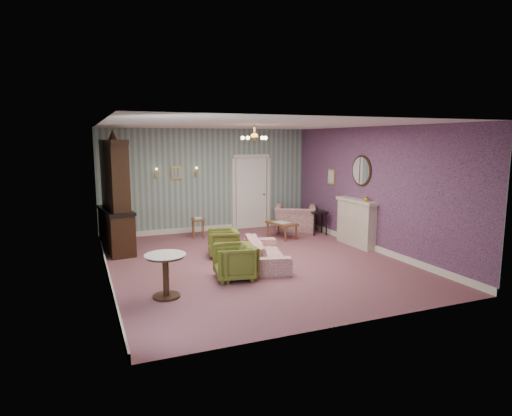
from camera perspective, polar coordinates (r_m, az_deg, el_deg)
name	(u,v)px	position (r m, az deg, el deg)	size (l,w,h in m)	color
floor	(254,262)	(9.47, -0.20, -7.01)	(7.00, 7.00, 0.00)	#834C59
ceiling	(254,125)	(9.12, -0.21, 10.81)	(7.00, 7.00, 0.00)	white
wall_back	(208,181)	(12.48, -6.27, 3.58)	(6.00, 6.00, 0.00)	slate
wall_front	(350,224)	(6.12, 12.20, -2.11)	(6.00, 6.00, 0.00)	slate
wall_left	(104,203)	(8.53, -19.23, 0.68)	(7.00, 7.00, 0.00)	slate
wall_right	(372,189)	(10.67, 14.91, 2.43)	(7.00, 7.00, 0.00)	slate
wall_right_floral	(372,189)	(10.66, 14.84, 2.43)	(7.00, 7.00, 0.00)	#A7537E
door	(251,192)	(12.90, -0.63, 2.15)	(1.12, 0.12, 2.16)	white
olive_chair_a	(235,260)	(8.30, -2.72, -6.79)	(0.69, 0.65, 0.71)	#5A5F21
olive_chair_b	(234,260)	(8.26, -2.83, -6.81)	(0.70, 0.66, 0.72)	#5A5F21
olive_chair_c	(223,242)	(9.84, -4.29, -4.41)	(0.65, 0.61, 0.67)	#5A5F21
sofa_chintz	(266,248)	(9.15, 1.32, -5.24)	(1.85, 0.54, 0.72)	#943B54
wingback_chair	(295,214)	(12.52, 5.16, -0.81)	(1.13, 0.73, 0.98)	#943B54
dresser	(114,193)	(10.61, -17.96, 1.87)	(0.57, 1.65, 2.75)	black
fireplace	(356,223)	(11.03, 12.90, -1.86)	(0.30, 1.40, 1.16)	beige
mantel_vase	(366,198)	(10.60, 14.17, 1.24)	(0.15, 0.15, 0.15)	gold
oval_mirror	(361,171)	(10.93, 13.56, 4.74)	(0.04, 0.76, 0.84)	white
framed_print	(331,177)	(12.07, 9.81, 4.04)	(0.04, 0.34, 0.42)	gold
coffee_table	(282,230)	(11.65, 3.38, -2.91)	(0.47, 0.85, 0.43)	brown
side_table_black	(318,223)	(12.18, 8.09, -1.92)	(0.44, 0.44, 0.66)	black
pedestal_table	(166,276)	(7.46, -11.66, -8.64)	(0.68, 0.68, 0.75)	black
nesting_table	(198,227)	(11.81, -7.57, -2.51)	(0.33, 0.42, 0.55)	brown
gilt_mirror_back	(177,173)	(12.20, -10.31, 4.54)	(0.28, 0.06, 0.36)	gold
sconce_left	(156,173)	(12.08, -12.85, 4.42)	(0.16, 0.12, 0.30)	gold
sconce_right	(196,172)	(12.31, -7.78, 4.64)	(0.16, 0.12, 0.30)	gold
chandelier	(254,138)	(9.11, -0.21, 9.11)	(0.56, 0.56, 0.36)	gold
burgundy_cushion	(296,216)	(12.36, 5.28, -0.99)	(0.38, 0.10, 0.38)	maroon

